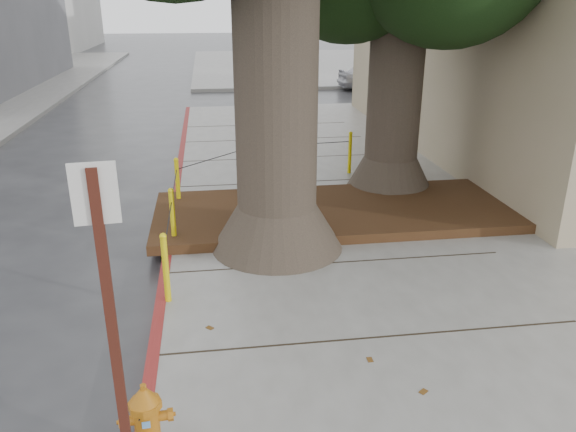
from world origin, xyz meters
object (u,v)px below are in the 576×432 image
(fire_hydrant, at_px, (147,423))
(car_red, at_px, (424,79))
(car_silver, at_px, (379,75))
(signpost, at_px, (114,340))

(fire_hydrant, height_order, car_red, car_red)
(car_silver, xyz_separation_m, car_red, (1.84, -0.81, -0.08))
(fire_hydrant, xyz_separation_m, signpost, (-0.05, -0.60, 1.20))
(fire_hydrant, height_order, signpost, signpost)
(fire_hydrant, xyz_separation_m, car_silver, (8.37, 21.31, 0.12))
(signpost, relative_size, car_silver, 0.75)
(car_silver, height_order, car_red, car_silver)
(signpost, distance_m, car_silver, 23.49)
(car_silver, bearing_deg, fire_hydrant, 155.32)
(fire_hydrant, relative_size, signpost, 0.27)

